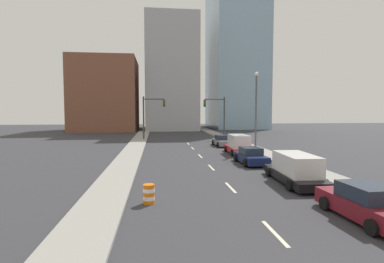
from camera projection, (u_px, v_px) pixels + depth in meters
The scene contains 20 objects.
sidewalk_left at pixel (141, 137), 51.11m from camera, with size 2.31×96.82×0.16m.
sidewalk_right at pixel (221, 136), 52.74m from camera, with size 2.31×96.82×0.16m.
lane_stripe_at_7m at pixel (275, 233), 11.02m from camera, with size 0.16×2.40×0.01m, color beige.
lane_stripe_at_14m at pixel (231, 187), 17.59m from camera, with size 0.16×2.40×0.01m, color beige.
lane_stripe_at_20m at pixel (211, 167), 23.81m from camera, with size 0.16×2.40×0.01m, color beige.
lane_stripe_at_26m at pixel (200, 156), 29.82m from camera, with size 0.16×2.40×0.01m, color beige.
lane_stripe_at_32m at pixel (193, 148), 36.11m from camera, with size 0.16×2.40×0.01m, color beige.
lane_stripe_at_37m at pixel (188, 144), 41.12m from camera, with size 0.16×2.40×0.01m, color beige.
building_brick_left at pixel (106, 95), 68.79m from camera, with size 14.00×16.00×16.25m.
building_office_center at pixel (171, 76), 74.18m from camera, with size 12.00×20.00×26.21m.
building_glass_right at pixel (235, 51), 79.68m from camera, with size 13.00×20.00×40.86m.
traffic_signal_left at pixel (149, 112), 46.17m from camera, with size 3.45×0.35×6.72m.
traffic_signal_right at pixel (219, 112), 47.46m from camera, with size 3.45×0.35×6.72m.
traffic_barrel at pixel (149, 194), 14.49m from camera, with size 0.56×0.56×0.95m.
street_lamp at pixel (256, 106), 33.21m from camera, with size 0.44×0.44×8.79m.
sedan_maroon at pixel (367, 204), 12.28m from camera, with size 2.26×4.70×1.49m.
box_truck_black at pixel (295, 169), 18.52m from camera, with size 2.55×6.18×1.86m.
sedan_navy at pixel (251, 156), 25.41m from camera, with size 2.12×4.47×1.41m.
box_truck_red at pixel (239, 145), 31.31m from camera, with size 2.37×5.47×2.01m.
sedan_gray at pixel (222, 141), 38.49m from camera, with size 2.13×4.68×1.39m.
Camera 1 is at (-4.29, -3.19, 4.50)m, focal length 28.00 mm.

